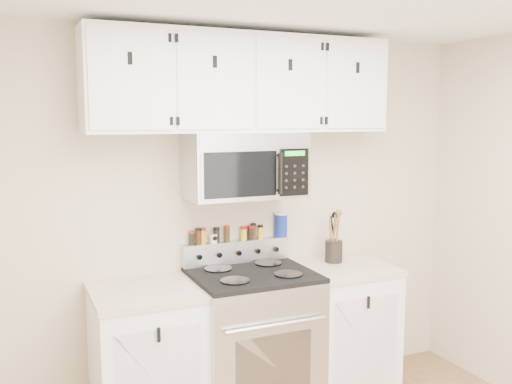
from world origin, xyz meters
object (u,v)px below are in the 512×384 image
range (253,341)px  utensil_crock (334,250)px  microwave (245,165)px  salt_canister (281,225)px

range → utensil_crock: utensil_crock is taller
microwave → range: bearing=-90.2°
range → microwave: 1.15m
microwave → salt_canister: microwave is taller
range → utensil_crock: 0.86m
microwave → utensil_crock: microwave is taller
range → microwave: (0.00, 0.13, 1.14)m
salt_canister → range: bearing=-140.3°
range → microwave: bearing=89.8°
utensil_crock → salt_canister: utensil_crock is taller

